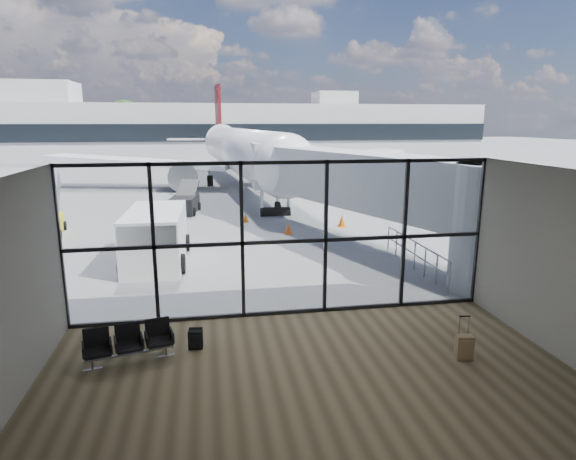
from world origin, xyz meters
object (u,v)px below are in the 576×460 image
object	(u,v)px
service_van	(156,237)
belt_loader	(185,203)
mobile_stairs	(43,223)
seating_row	(129,341)
airliner	(240,151)
suitcase	(464,347)
backpack	(195,339)

from	to	relation	value
service_van	belt_loader	world-z (taller)	service_van
service_van	mobile_stairs	world-z (taller)	mobile_stairs
seating_row	airliner	xyz separation A→B (m)	(5.05, 32.72, 2.48)
suitcase	seating_row	bearing A→B (deg)	177.75
service_van	backpack	bearing A→B (deg)	-76.86
seating_row	suitcase	xyz separation A→B (m)	(7.82, -1.30, -0.18)
airliner	mobile_stairs	distance (m)	21.85
backpack	mobile_stairs	xyz separation A→B (m)	(-7.67, 13.76, 0.34)
airliner	mobile_stairs	world-z (taller)	airliner
seating_row	service_van	world-z (taller)	service_van
suitcase	belt_loader	distance (m)	21.68
belt_loader	mobile_stairs	xyz separation A→B (m)	(-6.74, -5.03, -0.01)
suitcase	backpack	bearing A→B (deg)	172.46
backpack	suitcase	distance (m)	6.50
airliner	belt_loader	world-z (taller)	airliner
seating_row	airliner	size ratio (longest dim) A/B	0.05
seating_row	mobile_stairs	bearing A→B (deg)	99.94
belt_loader	mobile_stairs	size ratio (longest dim) A/B	1.10
backpack	belt_loader	size ratio (longest dim) A/B	0.13
mobile_stairs	belt_loader	bearing A→B (deg)	27.94
backpack	mobile_stairs	bearing A→B (deg)	125.22
suitcase	service_van	distance (m)	12.37
backpack	suitcase	world-z (taller)	suitcase
backpack	airliner	xyz separation A→B (m)	(3.52, 32.37, 2.73)
seating_row	backpack	distance (m)	1.59
backpack	service_van	world-z (taller)	service_van
suitcase	mobile_stairs	xyz separation A→B (m)	(-13.97, 15.41, 0.27)
backpack	mobile_stairs	world-z (taller)	mobile_stairs
suitcase	mobile_stairs	distance (m)	20.80
airliner	mobile_stairs	bearing A→B (deg)	-125.81
service_van	seating_row	bearing A→B (deg)	-87.98
airliner	service_van	distance (m)	25.17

